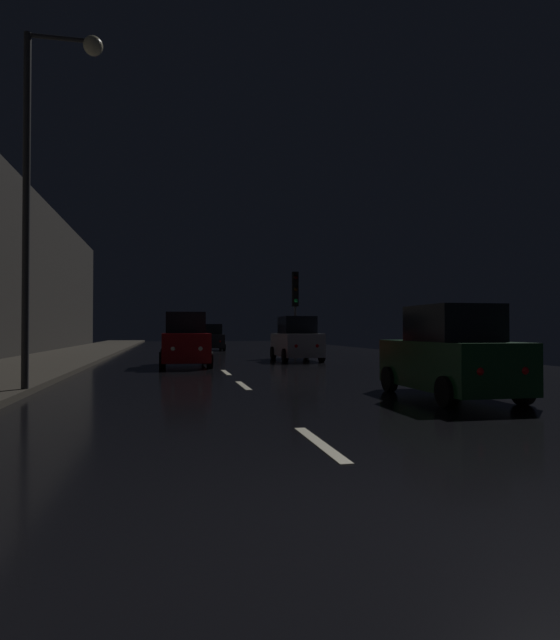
# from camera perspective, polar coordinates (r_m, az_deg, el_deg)

# --- Properties ---
(ground) EXTENTS (26.67, 84.00, 0.02)m
(ground) POSITION_cam_1_polar(r_m,az_deg,el_deg) (28.34, -7.68, -4.00)
(ground) COLOR black
(sidewalk_left) EXTENTS (4.40, 84.00, 0.15)m
(sidewalk_left) POSITION_cam_1_polar(r_m,az_deg,el_deg) (28.75, -22.05, -3.72)
(sidewalk_left) COLOR #38332B
(sidewalk_left) RESTS_ON ground
(lane_centerline) EXTENTS (0.16, 24.69, 0.01)m
(lane_centerline) POSITION_cam_1_polar(r_m,az_deg,el_deg) (19.57, -5.95, -5.29)
(lane_centerline) COLOR beige
(lane_centerline) RESTS_ON ground
(traffic_light_far_right) EXTENTS (0.31, 0.46, 4.63)m
(traffic_light_far_right) POSITION_cam_1_polar(r_m,az_deg,el_deg) (29.70, 1.62, 2.60)
(traffic_light_far_right) COLOR #38383A
(traffic_light_far_right) RESTS_ON ground
(streetlamp_overhead) EXTENTS (1.70, 0.44, 8.20)m
(streetlamp_overhead) POSITION_cam_1_polar(r_m,az_deg,el_deg) (13.78, -23.28, 15.37)
(streetlamp_overhead) COLOR #2D2D30
(streetlamp_overhead) RESTS_ON ground
(car_approaching_headlights) EXTENTS (1.98, 4.29, 2.16)m
(car_approaching_headlights) POSITION_cam_1_polar(r_m,az_deg,el_deg) (22.16, -9.92, -2.24)
(car_approaching_headlights) COLOR maroon
(car_approaching_headlights) RESTS_ON ground
(car_parked_right_far) EXTENTS (1.92, 4.15, 2.09)m
(car_parked_right_far) POSITION_cam_1_polar(r_m,az_deg,el_deg) (25.89, 1.73, -2.15)
(car_parked_right_far) COLOR #A5A8AD
(car_parked_right_far) RESTS_ON ground
(car_parked_right_near) EXTENTS (1.82, 3.94, 1.99)m
(car_parked_right_near) POSITION_cam_1_polar(r_m,az_deg,el_deg) (12.28, 17.42, -3.57)
(car_parked_right_near) COLOR #0F3819
(car_parked_right_near) RESTS_ON ground
(car_distant_taillights) EXTENTS (1.71, 3.70, 1.87)m
(car_distant_taillights) POSITION_cam_1_polar(r_m,az_deg,el_deg) (38.97, -7.18, -1.92)
(car_distant_taillights) COLOR black
(car_distant_taillights) RESTS_ON ground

